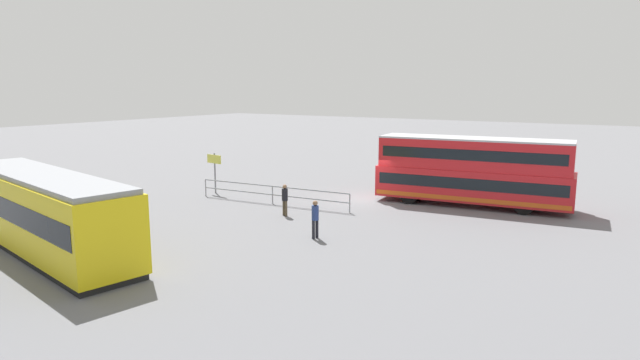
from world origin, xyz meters
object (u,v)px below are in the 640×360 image
Objects in this scene: double_decker_bus at (472,171)px; pedestrian_crossing at (315,217)px; tram_yellow at (45,212)px; pedestrian_near_railing at (285,198)px; info_sign at (214,165)px.

double_decker_bus is 11.32m from pedestrian_crossing.
double_decker_bus reaches higher than tram_yellow.
pedestrian_crossing reaches higher than pedestrian_near_railing.
tram_yellow is at bearing 102.52° from info_sign.
info_sign is at bearing -77.48° from tram_yellow.
double_decker_bus is 4.28× the size of info_sign.
info_sign is (7.49, -2.66, 0.85)m from pedestrian_near_railing.
double_decker_bus is at bearing -123.82° from tram_yellow.
pedestrian_crossing is at bearing 69.86° from double_decker_bus.
double_decker_bus reaches higher than info_sign.
double_decker_bus is 0.88× the size of tram_yellow.
double_decker_bus is at bearing -110.14° from pedestrian_crossing.
info_sign is (11.20, -5.44, 0.81)m from pedestrian_crossing.
tram_yellow is 7.43× the size of pedestrian_near_railing.
pedestrian_crossing is 0.68× the size of info_sign.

